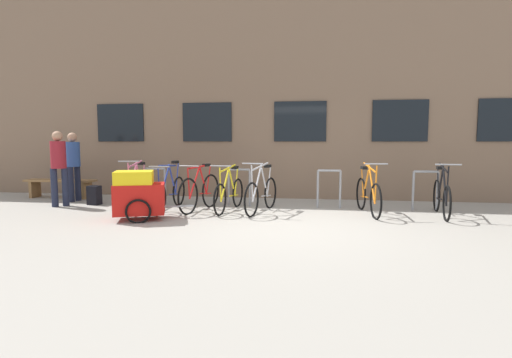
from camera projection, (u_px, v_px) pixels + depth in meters
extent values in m
plane|color=#9E998E|center=(293.00, 226.00, 6.59)|extent=(42.00, 42.00, 0.00)
cube|color=#7A604C|center=(303.00, 90.00, 12.13)|extent=(28.00, 5.47, 6.17)
cube|color=black|center=(120.00, 123.00, 10.22)|extent=(1.30, 0.04, 1.00)
cube|color=black|center=(207.00, 122.00, 9.87)|extent=(1.30, 0.04, 1.00)
cube|color=black|center=(300.00, 122.00, 9.53)|extent=(1.30, 0.04, 1.00)
cube|color=black|center=(400.00, 121.00, 9.18)|extent=(1.30, 0.04, 1.00)
cube|color=black|center=(508.00, 120.00, 8.84)|extent=(1.30, 0.04, 1.00)
cylinder|color=gray|center=(145.00, 186.00, 8.93)|extent=(0.05, 0.05, 0.83)
cylinder|color=gray|center=(165.00, 186.00, 8.86)|extent=(0.05, 0.05, 0.83)
cylinder|color=gray|center=(155.00, 169.00, 8.85)|extent=(0.48, 0.05, 0.05)
cylinder|color=gray|center=(229.00, 188.00, 8.64)|extent=(0.05, 0.05, 0.83)
cylinder|color=gray|center=(250.00, 188.00, 8.57)|extent=(0.05, 0.05, 0.83)
cylinder|color=gray|center=(239.00, 170.00, 8.57)|extent=(0.48, 0.05, 0.05)
cylinder|color=gray|center=(318.00, 189.00, 8.36)|extent=(0.05, 0.05, 0.83)
cylinder|color=gray|center=(340.00, 190.00, 8.29)|extent=(0.05, 0.05, 0.83)
cylinder|color=gray|center=(329.00, 171.00, 8.28)|extent=(0.48, 0.05, 0.05)
cylinder|color=gray|center=(413.00, 191.00, 8.07)|extent=(0.05, 0.05, 0.83)
cylinder|color=gray|center=(437.00, 191.00, 8.00)|extent=(0.05, 0.05, 0.83)
cylinder|color=gray|center=(426.00, 172.00, 7.99)|extent=(0.48, 0.05, 0.05)
torus|color=black|center=(270.00, 193.00, 8.38)|extent=(0.21, 0.68, 0.70)
torus|color=black|center=(252.00, 200.00, 7.40)|extent=(0.21, 0.68, 0.70)
cylinder|color=#B7B7BC|center=(257.00, 182.00, 7.64)|extent=(0.16, 0.50, 0.74)
cylinder|color=#B7B7BC|center=(265.00, 183.00, 8.02)|extent=(0.13, 0.38, 0.64)
cylinder|color=#B7B7BC|center=(260.00, 166.00, 7.77)|extent=(0.24, 0.82, 0.13)
cylinder|color=#B7B7BC|center=(266.00, 196.00, 8.13)|extent=(0.15, 0.52, 0.07)
cylinder|color=#B7B7BC|center=(269.00, 180.00, 8.26)|extent=(0.07, 0.20, 0.58)
cylinder|color=#B7B7BC|center=(252.00, 183.00, 7.39)|extent=(0.05, 0.08, 0.68)
cube|color=black|center=(268.00, 166.00, 8.15)|extent=(0.15, 0.22, 0.06)
cylinder|color=gray|center=(252.00, 164.00, 7.38)|extent=(0.43, 0.13, 0.03)
torus|color=black|center=(145.00, 190.00, 8.93)|extent=(0.12, 0.69, 0.69)
torus|color=black|center=(129.00, 196.00, 7.90)|extent=(0.12, 0.69, 0.69)
cylinder|color=pink|center=(133.00, 180.00, 8.15)|extent=(0.09, 0.50, 0.76)
cylinder|color=pink|center=(140.00, 180.00, 8.56)|extent=(0.08, 0.37, 0.67)
cylinder|color=pink|center=(136.00, 164.00, 8.29)|extent=(0.13, 0.81, 0.12)
cylinder|color=pink|center=(141.00, 193.00, 8.68)|extent=(0.09, 0.52, 0.07)
cylinder|color=pink|center=(143.00, 178.00, 8.81)|extent=(0.05, 0.20, 0.61)
cylinder|color=pink|center=(129.00, 180.00, 7.89)|extent=(0.04, 0.08, 0.70)
cube|color=black|center=(142.00, 163.00, 8.69)|extent=(0.12, 0.21, 0.06)
cylinder|color=gray|center=(129.00, 161.00, 7.88)|extent=(0.44, 0.08, 0.03)
torus|color=black|center=(361.00, 194.00, 8.23)|extent=(0.13, 0.70, 0.70)
torus|color=black|center=(376.00, 202.00, 7.17)|extent=(0.13, 0.70, 0.70)
cylinder|color=orange|center=(372.00, 183.00, 7.43)|extent=(0.10, 0.51, 0.75)
cylinder|color=orange|center=(366.00, 184.00, 7.85)|extent=(0.09, 0.39, 0.62)
cylinder|color=orange|center=(370.00, 167.00, 7.57)|extent=(0.15, 0.84, 0.17)
cylinder|color=orange|center=(364.00, 197.00, 7.96)|extent=(0.09, 0.53, 0.07)
cylinder|color=orange|center=(362.00, 182.00, 8.11)|extent=(0.05, 0.20, 0.56)
cylinder|color=orange|center=(376.00, 184.00, 7.16)|extent=(0.04, 0.08, 0.68)
cube|color=black|center=(364.00, 168.00, 7.99)|extent=(0.13, 0.21, 0.06)
cylinder|color=gray|center=(376.00, 164.00, 7.15)|extent=(0.44, 0.08, 0.03)
torus|color=black|center=(211.00, 191.00, 8.52)|extent=(0.21, 0.74, 0.75)
torus|color=black|center=(188.00, 197.00, 7.64)|extent=(0.21, 0.74, 0.75)
cylinder|color=red|center=(195.00, 182.00, 7.85)|extent=(0.14, 0.45, 0.65)
cylinder|color=red|center=(203.00, 181.00, 8.19)|extent=(0.11, 0.33, 0.63)
cylinder|color=red|center=(198.00, 167.00, 7.96)|extent=(0.20, 0.71, 0.06)
cylinder|color=red|center=(206.00, 193.00, 8.30)|extent=(0.13, 0.47, 0.08)
cylinder|color=red|center=(209.00, 179.00, 8.41)|extent=(0.07, 0.20, 0.57)
cylinder|color=red|center=(189.00, 182.00, 7.63)|extent=(0.04, 0.08, 0.58)
cube|color=black|center=(206.00, 165.00, 8.29)|extent=(0.14, 0.22, 0.06)
cylinder|color=gray|center=(189.00, 166.00, 7.62)|extent=(0.43, 0.13, 0.03)
torus|color=black|center=(179.00, 191.00, 8.70)|extent=(0.06, 0.69, 0.68)
torus|color=black|center=(159.00, 198.00, 7.65)|extent=(0.06, 0.69, 0.68)
cylinder|color=#233893|center=(164.00, 183.00, 7.91)|extent=(0.05, 0.52, 0.67)
cylinder|color=#233893|center=(172.00, 180.00, 8.32)|extent=(0.05, 0.39, 0.72)
cylinder|color=#233893|center=(168.00, 166.00, 8.05)|extent=(0.06, 0.85, 0.08)
cylinder|color=#233893|center=(174.00, 194.00, 8.44)|extent=(0.04, 0.54, 0.07)
cylinder|color=#233893|center=(177.00, 178.00, 8.58)|extent=(0.03, 0.20, 0.66)
cylinder|color=#233893|center=(159.00, 183.00, 7.64)|extent=(0.03, 0.08, 0.60)
cube|color=black|center=(175.00, 162.00, 8.45)|extent=(0.11, 0.20, 0.06)
cylinder|color=gray|center=(159.00, 167.00, 7.63)|extent=(0.44, 0.04, 0.03)
torus|color=black|center=(437.00, 196.00, 8.02)|extent=(0.13, 0.68, 0.68)
torus|color=black|center=(447.00, 204.00, 6.99)|extent=(0.13, 0.68, 0.68)
cylinder|color=black|center=(445.00, 185.00, 7.24)|extent=(0.11, 0.52, 0.75)
cylinder|color=black|center=(440.00, 185.00, 7.65)|extent=(0.09, 0.39, 0.64)
cylinder|color=black|center=(444.00, 168.00, 7.38)|extent=(0.15, 0.86, 0.15)
cylinder|color=black|center=(439.00, 199.00, 7.77)|extent=(0.10, 0.54, 0.07)
cylinder|color=black|center=(438.00, 183.00, 7.91)|extent=(0.05, 0.20, 0.58)
cylinder|color=black|center=(448.00, 185.00, 6.98)|extent=(0.04, 0.08, 0.69)
cube|color=black|center=(440.00, 168.00, 7.79)|extent=(0.13, 0.21, 0.06)
cylinder|color=gray|center=(448.00, 165.00, 6.96)|extent=(0.44, 0.09, 0.03)
torus|color=black|center=(238.00, 193.00, 8.57)|extent=(0.13, 0.65, 0.66)
torus|color=black|center=(220.00, 200.00, 7.54)|extent=(0.13, 0.65, 0.66)
cylinder|color=yellow|center=(225.00, 183.00, 7.79)|extent=(0.11, 0.52, 0.71)
cylinder|color=yellow|center=(232.00, 183.00, 8.21)|extent=(0.09, 0.39, 0.62)
cylinder|color=yellow|center=(228.00, 168.00, 7.94)|extent=(0.15, 0.85, 0.12)
cylinder|color=yellow|center=(234.00, 195.00, 8.32)|extent=(0.10, 0.54, 0.07)
cylinder|color=yellow|center=(236.00, 181.00, 8.46)|extent=(0.05, 0.20, 0.56)
cylinder|color=yellow|center=(220.00, 184.00, 7.53)|extent=(0.04, 0.08, 0.64)
cube|color=black|center=(235.00, 167.00, 8.34)|extent=(0.13, 0.21, 0.06)
cylinder|color=gray|center=(221.00, 166.00, 7.52)|extent=(0.44, 0.09, 0.03)
cube|color=red|center=(140.00, 199.00, 7.10)|extent=(1.05, 0.87, 0.56)
cube|color=yellow|center=(134.00, 177.00, 7.05)|extent=(0.83, 0.77, 0.24)
torus|color=black|center=(142.00, 206.00, 7.44)|extent=(0.44, 0.19, 0.46)
torus|color=black|center=(138.00, 212.00, 6.80)|extent=(0.44, 0.19, 0.46)
cylinder|color=gray|center=(179.00, 206.00, 7.26)|extent=(0.53, 0.21, 0.03)
cube|color=olive|center=(60.00, 181.00, 9.82)|extent=(1.84, 0.40, 0.05)
cube|color=olive|center=(35.00, 189.00, 9.95)|extent=(0.08, 0.36, 0.43)
cube|color=olive|center=(87.00, 190.00, 9.74)|extent=(0.08, 0.36, 0.43)
cylinder|color=#1E2338|center=(78.00, 183.00, 9.39)|extent=(0.14, 0.14, 0.85)
cylinder|color=#1E2338|center=(71.00, 184.00, 9.19)|extent=(0.14, 0.14, 0.85)
cylinder|color=#2D4C8C|center=(73.00, 154.00, 9.22)|extent=(0.32, 0.32, 0.60)
sphere|color=tan|center=(72.00, 137.00, 9.18)|extent=(0.22, 0.22, 0.22)
cylinder|color=#1E2338|center=(54.00, 188.00, 8.49)|extent=(0.14, 0.14, 0.86)
cylinder|color=#1E2338|center=(65.00, 187.00, 8.60)|extent=(0.14, 0.14, 0.86)
cylinder|color=maroon|center=(58.00, 155.00, 8.47)|extent=(0.32, 0.32, 0.61)
sphere|color=tan|center=(57.00, 136.00, 8.43)|extent=(0.22, 0.22, 0.22)
cube|color=black|center=(94.00, 195.00, 8.80)|extent=(0.31, 0.25, 0.44)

